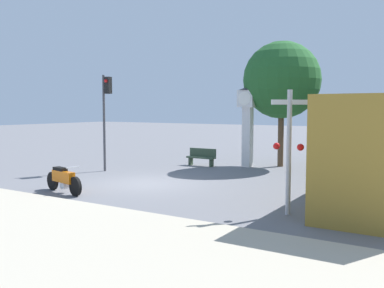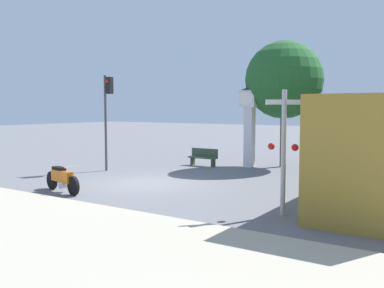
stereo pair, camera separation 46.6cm
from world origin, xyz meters
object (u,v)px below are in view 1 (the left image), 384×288
Objects in this scene: motorcycle at (63,179)px; traffic_light at (106,106)px; street_tree at (282,80)px; railroad_crossing_signal at (289,147)px; bench at (202,157)px; clock_tower at (248,114)px.

motorcycle is 0.49× the size of traffic_light.
traffic_light is at bearing 129.20° from motorcycle.
motorcycle is 0.35× the size of street_tree.
railroad_crossing_signal reaches higher than bench.
traffic_light is 5.72m from bench.
railroad_crossing_signal is 2.23× the size of bench.
motorcycle reaches higher than bench.
street_tree is at bearing 111.48° from railroad_crossing_signal.
railroad_crossing_signal is 10.83m from bench.
motorcycle is 10.48m from clock_tower.
clock_tower is (2.72, 9.86, 2.28)m from motorcycle.
railroad_crossing_signal is 10.74m from street_tree.
bench is (-7.46, 7.72, -1.46)m from railroad_crossing_signal.
motorcycle is 5.99m from traffic_light.
traffic_light is 1.30× the size of railroad_crossing_signal.
street_tree is at bearing 81.94° from motorcycle.
bench is at bearing 55.16° from traffic_light.
motorcycle is 0.55× the size of clock_tower.
railroad_crossing_signal is at bearing -19.06° from traffic_light.
bench is (0.49, 8.94, -0.00)m from motorcycle.
traffic_light reaches higher than bench.
railroad_crossing_signal is (10.35, -3.57, -1.22)m from traffic_light.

